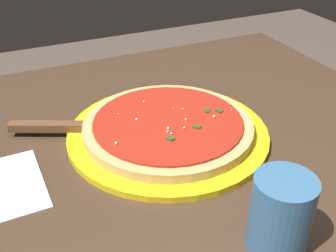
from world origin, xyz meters
TOP-DOWN VIEW (x-y plane):
  - restaurant_table at (0.00, 0.00)m, footprint 0.85×0.71m
  - serving_plate at (-0.03, -0.02)m, footprint 0.34×0.34m
  - pizza at (-0.03, -0.02)m, footprint 0.29×0.29m
  - pizza_server at (-0.18, 0.05)m, footprint 0.22×0.13m
  - cup_tall_drink at (-0.01, -0.29)m, footprint 0.07×0.07m

SIDE VIEW (x-z plane):
  - restaurant_table at x=0.00m, z-range 0.20..0.93m
  - serving_plate at x=-0.03m, z-range 0.73..0.74m
  - pizza_server at x=-0.18m, z-range 0.74..0.75m
  - pizza at x=-0.03m, z-range 0.74..0.76m
  - cup_tall_drink at x=-0.01m, z-range 0.73..0.83m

